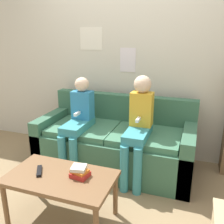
% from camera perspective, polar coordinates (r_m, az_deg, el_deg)
% --- Properties ---
extents(ground_plane, '(10.00, 10.00, 0.00)m').
position_cam_1_polar(ground_plane, '(2.81, -2.80, -17.09)').
color(ground_plane, '#937A56').
extents(wall_back, '(8.00, 0.06, 2.60)m').
position_cam_1_polar(wall_back, '(3.30, 3.81, 12.39)').
color(wall_back, beige).
rests_on(wall_back, ground_plane).
extents(couch, '(1.85, 0.83, 0.85)m').
position_cam_1_polar(couch, '(3.09, 0.83, -7.28)').
color(couch, '#38664C').
rests_on(couch, ground_plane).
extents(coffee_table, '(0.92, 0.52, 0.44)m').
position_cam_1_polar(coffee_table, '(2.25, -11.66, -15.22)').
color(coffee_table, brown).
rests_on(coffee_table, ground_plane).
extents(person_left, '(0.24, 0.56, 1.11)m').
position_cam_1_polar(person_left, '(2.94, -7.78, -1.80)').
color(person_left, teal).
rests_on(person_left, ground_plane).
extents(person_right, '(0.24, 0.56, 1.17)m').
position_cam_1_polar(person_right, '(2.70, 6.10, -2.60)').
color(person_right, teal).
rests_on(person_right, ground_plane).
extents(tv_remote, '(0.12, 0.17, 0.02)m').
position_cam_1_polar(tv_remote, '(2.32, -16.28, -12.81)').
color(tv_remote, black).
rests_on(tv_remote, coffee_table).
extents(book_stack, '(0.16, 0.15, 0.09)m').
position_cam_1_polar(book_stack, '(2.17, -7.42, -13.43)').
color(book_stack, red).
rests_on(book_stack, coffee_table).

